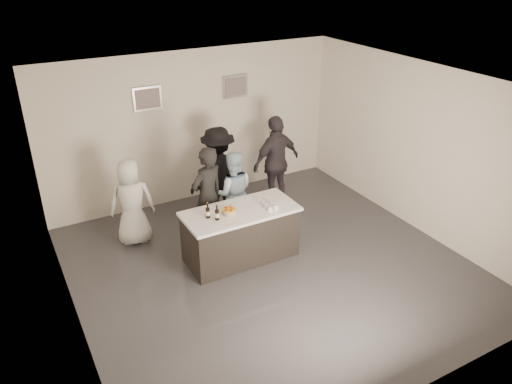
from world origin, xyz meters
TOP-DOWN VIEW (x-y plane):
  - floor at (0.00, 0.00)m, footprint 6.00×6.00m
  - ceiling at (0.00, 0.00)m, footprint 6.00×6.00m
  - wall_back at (0.00, 3.00)m, footprint 6.00×0.04m
  - wall_front at (0.00, -3.00)m, footprint 6.00×0.04m
  - wall_left at (-3.00, 0.00)m, footprint 0.04×6.00m
  - wall_right at (3.00, 0.00)m, footprint 0.04×6.00m
  - picture_left at (-0.90, 2.97)m, footprint 0.54×0.04m
  - picture_right at (0.90, 2.97)m, footprint 0.54×0.04m
  - bar_counter at (-0.29, 0.49)m, footprint 1.86×0.86m
  - cake at (-0.50, 0.47)m, footprint 0.22×0.22m
  - beer_bottle_a at (-0.85, 0.51)m, footprint 0.07×0.07m
  - beer_bottle_b at (-0.75, 0.39)m, footprint 0.07×0.07m
  - tumbler_cluster at (0.17, 0.40)m, footprint 0.19×0.40m
  - candles at (-0.57, 0.16)m, footprint 0.24×0.08m
  - person_main_black at (-0.55, 1.21)m, footprint 0.75×0.61m
  - person_main_blue at (-0.00, 1.34)m, footprint 0.91×0.81m
  - person_guest_left at (-1.68, 1.85)m, footprint 0.87×0.69m
  - person_guest_right at (1.20, 1.85)m, footprint 1.15×0.63m
  - person_guest_back at (0.05, 2.05)m, footprint 1.17×0.72m

SIDE VIEW (x-z plane):
  - floor at x=0.00m, z-range 0.00..0.00m
  - bar_counter at x=-0.29m, z-range 0.00..0.90m
  - person_main_blue at x=0.00m, z-range 0.00..1.55m
  - person_guest_left at x=-1.68m, z-range 0.00..1.56m
  - person_guest_back at x=0.05m, z-range 0.00..1.76m
  - person_main_black at x=-0.55m, z-range 0.00..1.78m
  - candles at x=-0.57m, z-range 0.90..0.91m
  - person_guest_right at x=1.20m, z-range 0.00..1.86m
  - cake at x=-0.50m, z-range 0.90..0.97m
  - tumbler_cluster at x=0.17m, z-range 0.90..0.98m
  - beer_bottle_a at x=-0.85m, z-range 0.90..1.16m
  - beer_bottle_b at x=-0.75m, z-range 0.90..1.16m
  - wall_back at x=0.00m, z-range 0.00..3.00m
  - wall_front at x=0.00m, z-range 0.00..3.00m
  - wall_left at x=-3.00m, z-range 0.00..3.00m
  - wall_right at x=3.00m, z-range 0.00..3.00m
  - picture_left at x=-0.90m, z-range 1.98..2.42m
  - picture_right at x=0.90m, z-range 1.98..2.42m
  - ceiling at x=0.00m, z-range 3.00..3.00m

